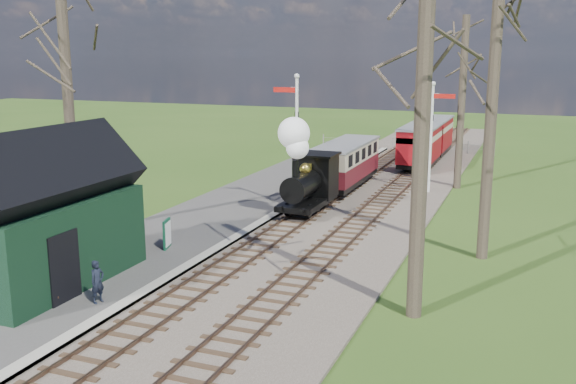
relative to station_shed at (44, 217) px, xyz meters
The scene contains 19 objects.
ground 6.29m from the station_shed, 42.94° to the right, with size 140.00×140.00×0.00m, color #315119.
distant_hills 63.40m from the station_shed, 84.61° to the left, with size 114.40×48.00×22.02m.
ballast_bed 18.98m from the station_shed, 72.73° to the left, with size 8.00×60.00×0.10m, color brown.
track_near 18.63m from the station_shed, 76.57° to the left, with size 1.60×60.00×0.15m.
track_far 19.40m from the station_shed, 69.04° to the left, with size 1.60×60.00×0.15m.
platform 10.26m from the station_shed, 85.44° to the left, with size 5.00×44.00×0.20m, color #474442.
coping_strip 10.69m from the station_shed, 72.79° to the left, with size 0.40×44.00×0.21m, color #B2AD9E.
station_shed is the anchor object (origin of this frame).
semaphore_near 12.58m from the station_shed, 73.62° to the left, with size 1.22×0.24×6.22m.
semaphore_far 20.01m from the station_shed, 64.28° to the left, with size 1.22×0.24×5.72m.
bare_trees 8.81m from the station_shed, 47.30° to the left, with size 15.51×22.39×12.00m.
fence_line 32.38m from the station_shed, 81.83° to the left, with size 12.60×0.08×1.00m.
locomotive 12.21m from the station_shed, 69.44° to the left, with size 1.73×4.03×4.32m.
coach 18.02m from the station_shed, 76.19° to the left, with size 2.01×6.91×2.12m.
red_carriage_a 25.77m from the station_shed, 74.47° to the left, with size 2.07×5.12×2.18m.
red_carriage_b 31.11m from the station_shed, 77.19° to the left, with size 2.07×5.12×2.18m.
sign_board 4.91m from the station_shed, 71.71° to the left, with size 0.27×0.72×1.06m.
bench 2.13m from the station_shed, 30.39° to the right, with size 0.60×1.57×0.88m.
person 2.92m from the station_shed, 17.51° to the right, with size 0.45×0.30×1.23m, color black.
Camera 1 is at (9.29, -10.67, 7.08)m, focal length 40.00 mm.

